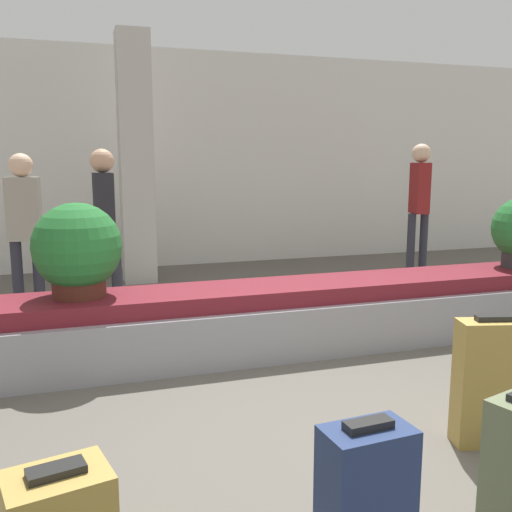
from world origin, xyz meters
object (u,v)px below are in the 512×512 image
at_px(suitcase_6, 491,383).
at_px(traveler_0, 104,217).
at_px(traveler_1, 25,221).
at_px(pillar, 136,160).
at_px(potted_plant_1, 77,250).
at_px(traveler_2, 419,196).

xyz_separation_m(suitcase_6, traveler_0, (-1.88, 3.52, 0.66)).
bearing_deg(traveler_1, suitcase_6, 133.52).
height_order(pillar, potted_plant_1, pillar).
relative_size(suitcase_6, traveler_1, 0.45).
height_order(traveler_0, traveler_2, traveler_2).
bearing_deg(potted_plant_1, traveler_2, 27.14).
xyz_separation_m(potted_plant_1, traveler_0, (0.29, 1.55, 0.10)).
bearing_deg(pillar, potted_plant_1, -104.29).
xyz_separation_m(potted_plant_1, traveler_2, (4.53, 2.32, 0.18)).
xyz_separation_m(suitcase_6, traveler_1, (-2.65, 3.64, 0.63)).
xyz_separation_m(pillar, suitcase_6, (1.37, -5.10, -1.24)).
height_order(potted_plant_1, traveler_1, traveler_1).
distance_m(potted_plant_1, traveler_0, 1.58).
bearing_deg(suitcase_6, pillar, 119.71).
bearing_deg(traveler_1, potted_plant_1, 113.60).
relative_size(suitcase_6, potted_plant_1, 1.04).
bearing_deg(traveler_0, pillar, 158.43).
xyz_separation_m(traveler_0, traveler_1, (-0.77, 0.12, -0.03)).
distance_m(suitcase_6, potted_plant_1, 2.98).
bearing_deg(traveler_1, pillar, -123.74).
bearing_deg(suitcase_6, traveler_2, 75.87).
height_order(traveler_1, traveler_2, traveler_2).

